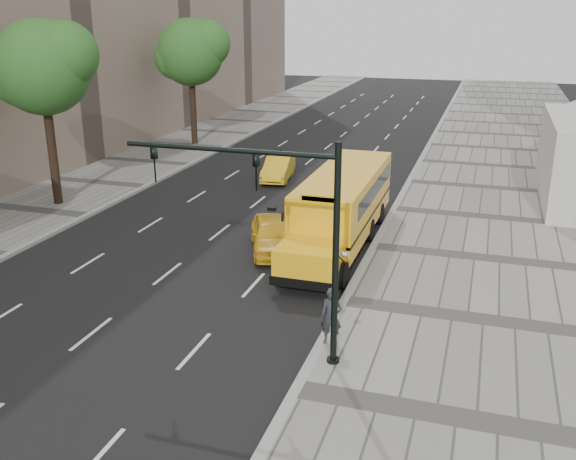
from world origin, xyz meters
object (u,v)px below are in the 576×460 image
(tree_b, at_px, (43,67))
(taxi_far, at_px, (278,168))
(pedestrian, at_px, (331,317))
(traffic_signal, at_px, (285,224))
(taxi_near, at_px, (272,235))
(tree_c, at_px, (192,52))
(school_bus, at_px, (343,202))

(tree_b, relative_size, taxi_far, 2.25)
(taxi_far, xyz_separation_m, pedestrian, (7.76, -18.37, 0.35))
(pedestrian, height_order, traffic_signal, traffic_signal)
(taxi_near, xyz_separation_m, pedestrian, (4.28, -7.12, 0.32))
(traffic_signal, bearing_deg, taxi_near, 111.45)
(tree_b, relative_size, tree_c, 1.02)
(school_bus, bearing_deg, pedestrian, -78.99)
(taxi_near, xyz_separation_m, traffic_signal, (3.19, -8.12, 3.39))
(traffic_signal, bearing_deg, tree_c, 120.01)
(school_bus, distance_m, traffic_signal, 10.46)
(school_bus, xyz_separation_m, taxi_near, (-2.50, -2.05, -1.06))
(taxi_far, bearing_deg, school_bus, -65.06)
(traffic_signal, bearing_deg, tree_b, 145.02)
(school_bus, distance_m, taxi_near, 3.40)
(tree_b, xyz_separation_m, pedestrian, (16.70, -9.92, -5.90))
(tree_c, relative_size, pedestrian, 5.13)
(tree_c, bearing_deg, tree_b, -90.01)
(taxi_far, height_order, pedestrian, pedestrian)
(taxi_near, height_order, taxi_far, taxi_near)
(tree_b, relative_size, pedestrian, 5.24)
(taxi_far, distance_m, traffic_signal, 20.77)
(school_bus, height_order, pedestrian, school_bus)
(taxi_far, bearing_deg, tree_c, 131.39)
(pedestrian, bearing_deg, tree_b, 148.34)
(tree_c, xyz_separation_m, school_bus, (14.91, -16.84, -4.91))
(taxi_far, bearing_deg, pedestrian, -75.17)
(tree_c, bearing_deg, school_bus, -48.48)
(tree_c, relative_size, school_bus, 0.78)
(school_bus, bearing_deg, tree_b, 177.14)
(tree_b, xyz_separation_m, taxi_far, (8.94, 8.45, -6.25))
(taxi_near, distance_m, pedestrian, 8.32)
(tree_b, bearing_deg, school_bus, -2.86)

